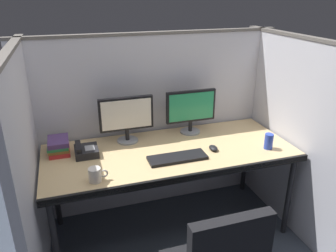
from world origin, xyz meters
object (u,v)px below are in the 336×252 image
(monitor_left, at_px, (126,116))
(coffee_mug, at_px, (95,175))
(monitor_right, at_px, (191,109))
(computer_mouse, at_px, (213,148))
(keyboard_main, at_px, (177,158))
(book_stack, at_px, (59,146))
(desk_phone, at_px, (86,151))
(desk, at_px, (170,156))
(soda_can, at_px, (269,141))

(monitor_left, height_order, coffee_mug, monitor_left)
(monitor_right, xyz_separation_m, computer_mouse, (0.04, -0.37, -0.20))
(monitor_left, bearing_deg, computer_mouse, -31.04)
(keyboard_main, xyz_separation_m, coffee_mug, (-0.60, -0.12, 0.04))
(book_stack, bearing_deg, coffee_mug, -66.46)
(monitor_left, relative_size, desk_phone, 2.26)
(desk, xyz_separation_m, keyboard_main, (0.01, -0.14, 0.06))
(desk, bearing_deg, monitor_right, 45.99)
(monitor_left, distance_m, keyboard_main, 0.54)
(desk, xyz_separation_m, soda_can, (0.73, -0.20, 0.11))
(monitor_right, height_order, keyboard_main, monitor_right)
(monitor_left, distance_m, coffee_mug, 0.64)
(computer_mouse, bearing_deg, keyboard_main, -170.39)
(desk_phone, bearing_deg, keyboard_main, -23.43)
(desk_phone, bearing_deg, computer_mouse, -13.17)
(monitor_right, bearing_deg, desk, -134.01)
(desk, distance_m, coffee_mug, 0.66)
(computer_mouse, distance_m, desk_phone, 0.96)
(keyboard_main, relative_size, computer_mouse, 4.48)
(keyboard_main, xyz_separation_m, computer_mouse, (0.31, 0.05, 0.01))
(keyboard_main, relative_size, book_stack, 1.91)
(keyboard_main, bearing_deg, desk, 92.37)
(keyboard_main, bearing_deg, book_stack, 155.32)
(monitor_right, relative_size, computer_mouse, 4.48)
(monitor_right, distance_m, coffee_mug, 1.04)
(monitor_right, bearing_deg, keyboard_main, -122.06)
(desk, relative_size, coffee_mug, 15.08)
(monitor_left, distance_m, computer_mouse, 0.72)
(keyboard_main, height_order, desk_phone, desk_phone)
(soda_can, bearing_deg, desk, 165.08)
(monitor_right, bearing_deg, monitor_left, -178.53)
(computer_mouse, bearing_deg, soda_can, -14.09)
(monitor_right, distance_m, soda_can, 0.68)
(monitor_left, xyz_separation_m, desk_phone, (-0.34, -0.14, -0.18))
(monitor_left, bearing_deg, monitor_right, 1.47)
(desk, distance_m, desk_phone, 0.64)
(desk_phone, height_order, book_stack, book_stack)
(monitor_left, height_order, monitor_right, same)
(keyboard_main, bearing_deg, soda_can, -4.08)
(book_stack, bearing_deg, soda_can, -15.47)
(desk, height_order, soda_can, soda_can)
(computer_mouse, bearing_deg, coffee_mug, -169.05)
(computer_mouse, distance_m, coffee_mug, 0.93)
(coffee_mug, bearing_deg, desk_phone, 94.15)
(keyboard_main, height_order, book_stack, book_stack)
(desk, xyz_separation_m, monitor_right, (0.27, 0.28, 0.27))
(soda_can, bearing_deg, computer_mouse, 165.91)
(desk, height_order, desk_phone, desk_phone)
(monitor_left, xyz_separation_m, soda_can, (1.01, -0.46, -0.15))
(computer_mouse, bearing_deg, book_stack, 164.02)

